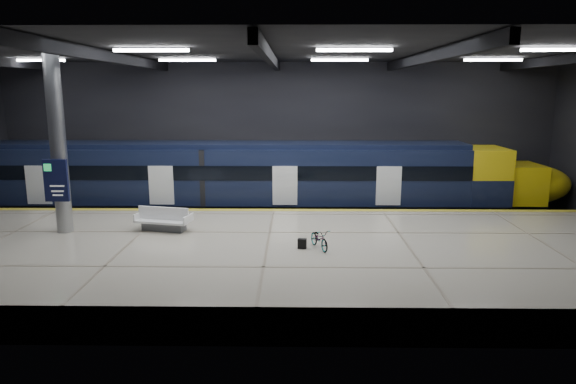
{
  "coord_description": "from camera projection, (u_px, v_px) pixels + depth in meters",
  "views": [
    {
      "loc": [
        0.99,
        -20.24,
        6.53
      ],
      "look_at": [
        0.67,
        1.5,
        2.2
      ],
      "focal_mm": 32.0,
      "sensor_mm": 36.0,
      "label": 1
    }
  ],
  "objects": [
    {
      "name": "bicycle",
      "position": [
        319.0,
        239.0,
        17.82
      ],
      "size": [
        0.94,
        1.46,
        0.72
      ],
      "primitive_type": "imported",
      "rotation": [
        0.0,
        0.0,
        0.37
      ],
      "color": "#99999E",
      "rests_on": "platform"
    },
    {
      "name": "info_column",
      "position": [
        58.0,
        146.0,
        19.37
      ],
      "size": [
        0.9,
        0.78,
        6.9
      ],
      "color": "#9EA0A5",
      "rests_on": "platform"
    },
    {
      "name": "safety_strip",
      "position": [
        274.0,
        210.0,
        23.62
      ],
      "size": [
        30.0,
        0.4,
        0.01
      ],
      "primitive_type": "cube",
      "color": "gold",
      "rests_on": "platform"
    },
    {
      "name": "rails",
      "position": [
        276.0,
        217.0,
        26.52
      ],
      "size": [
        30.0,
        1.52,
        0.16
      ],
      "color": "gray",
      "rests_on": "ground"
    },
    {
      "name": "room_shell",
      "position": [
        270.0,
        111.0,
        20.02
      ],
      "size": [
        30.1,
        16.1,
        8.05
      ],
      "color": "black",
      "rests_on": "ground"
    },
    {
      "name": "train",
      "position": [
        262.0,
        179.0,
        26.14
      ],
      "size": [
        29.4,
        2.84,
        3.79
      ],
      "color": "black",
      "rests_on": "ground"
    },
    {
      "name": "ground",
      "position": [
        271.0,
        251.0,
        21.14
      ],
      "size": [
        30.0,
        30.0,
        0.0
      ],
      "primitive_type": "plane",
      "color": "black",
      "rests_on": "ground"
    },
    {
      "name": "platform",
      "position": [
        268.0,
        258.0,
        18.58
      ],
      "size": [
        30.0,
        11.0,
        1.1
      ],
      "primitive_type": "cube",
      "color": "beige",
      "rests_on": "ground"
    },
    {
      "name": "pannier_bag",
      "position": [
        302.0,
        244.0,
        17.86
      ],
      "size": [
        0.33,
        0.23,
        0.35
      ],
      "primitive_type": "cube",
      "rotation": [
        0.0,
        0.0,
        -0.19
      ],
      "color": "black",
      "rests_on": "platform"
    },
    {
      "name": "bench",
      "position": [
        164.0,
        222.0,
        20.12
      ],
      "size": [
        2.29,
        1.32,
        0.95
      ],
      "rotation": [
        0.0,
        0.0,
        -0.21
      ],
      "color": "#595B60",
      "rests_on": "platform"
    }
  ]
}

